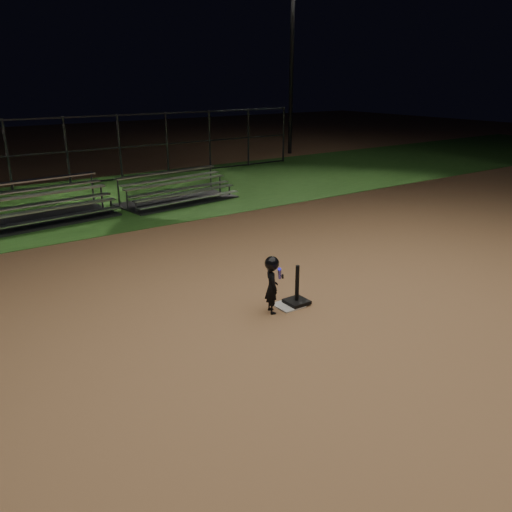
{
  "coord_description": "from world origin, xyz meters",
  "views": [
    {
      "loc": [
        -5.23,
        -6.46,
        3.83
      ],
      "look_at": [
        0.0,
        1.0,
        0.65
      ],
      "focal_mm": 36.13,
      "sensor_mm": 36.0,
      "label": 1
    }
  ],
  "objects_px": {
    "bleacher_right": "(177,196)",
    "home_plate": "(288,305)",
    "child_batter": "(272,283)",
    "light_pole_right": "(293,53)",
    "bleacher_left": "(33,214)",
    "batting_tee": "(297,297)"
  },
  "relations": [
    {
      "from": "home_plate",
      "to": "bleacher_right",
      "type": "relative_size",
      "value": 0.12
    },
    {
      "from": "batting_tee",
      "to": "bleacher_right",
      "type": "distance_m",
      "value": 8.6
    },
    {
      "from": "home_plate",
      "to": "child_batter",
      "type": "distance_m",
      "value": 0.66
    },
    {
      "from": "bleacher_left",
      "to": "batting_tee",
      "type": "bearing_deg",
      "value": -79.75
    },
    {
      "from": "batting_tee",
      "to": "bleacher_left",
      "type": "height_order",
      "value": "bleacher_left"
    },
    {
      "from": "child_batter",
      "to": "batting_tee",
      "type": "bearing_deg",
      "value": -73.99
    },
    {
      "from": "child_batter",
      "to": "light_pole_right",
      "type": "relative_size",
      "value": 0.12
    },
    {
      "from": "child_batter",
      "to": "light_pole_right",
      "type": "bearing_deg",
      "value": -22.94
    },
    {
      "from": "bleacher_right",
      "to": "batting_tee",
      "type": "bearing_deg",
      "value": -109.75
    },
    {
      "from": "bleacher_right",
      "to": "home_plate",
      "type": "bearing_deg",
      "value": -110.83
    },
    {
      "from": "bleacher_right",
      "to": "light_pole_right",
      "type": "xyz_separation_m",
      "value": [
        9.94,
        6.59,
        4.76
      ]
    },
    {
      "from": "batting_tee",
      "to": "child_batter",
      "type": "bearing_deg",
      "value": 179.33
    },
    {
      "from": "bleacher_left",
      "to": "light_pole_right",
      "type": "height_order",
      "value": "light_pole_right"
    },
    {
      "from": "home_plate",
      "to": "batting_tee",
      "type": "xyz_separation_m",
      "value": [
        0.16,
        -0.03,
        0.14
      ]
    },
    {
      "from": "bleacher_left",
      "to": "light_pole_right",
      "type": "xyz_separation_m",
      "value": [
        14.35,
        6.5,
        4.73
      ]
    },
    {
      "from": "batting_tee",
      "to": "bleacher_right",
      "type": "xyz_separation_m",
      "value": [
        1.9,
        8.39,
        0.04
      ]
    },
    {
      "from": "batting_tee",
      "to": "bleacher_right",
      "type": "bearing_deg",
      "value": 77.22
    },
    {
      "from": "bleacher_right",
      "to": "light_pole_right",
      "type": "distance_m",
      "value": 12.84
    },
    {
      "from": "child_batter",
      "to": "light_pole_right",
      "type": "distance_m",
      "value": 19.92
    },
    {
      "from": "batting_tee",
      "to": "child_batter",
      "type": "height_order",
      "value": "child_batter"
    },
    {
      "from": "home_plate",
      "to": "bleacher_left",
      "type": "xyz_separation_m",
      "value": [
        -2.35,
        8.44,
        0.21
      ]
    },
    {
      "from": "batting_tee",
      "to": "child_batter",
      "type": "xyz_separation_m",
      "value": [
        -0.55,
        0.01,
        0.39
      ]
    }
  ]
}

